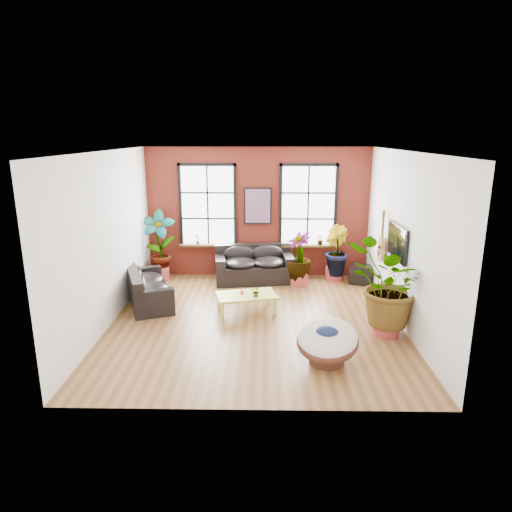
{
  "coord_description": "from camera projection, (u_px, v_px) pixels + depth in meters",
  "views": [
    {
      "loc": [
        0.18,
        -8.98,
        3.82
      ],
      "look_at": [
        0.0,
        0.6,
        1.25
      ],
      "focal_mm": 32.0,
      "sensor_mm": 36.0,
      "label": 1
    }
  ],
  "objects": [
    {
      "name": "table_plant",
      "position": [
        256.0,
        291.0,
        9.84
      ],
      "size": [
        0.25,
        0.23,
        0.23
      ],
      "primitive_type": "imported",
      "rotation": [
        0.0,
        0.0,
        -0.26
      ],
      "color": "#1A4713",
      "rests_on": "coffee_table"
    },
    {
      "name": "papasan_chair",
      "position": [
        327.0,
        341.0,
        7.77
      ],
      "size": [
        1.33,
        1.34,
        0.79
      ],
      "rotation": [
        0.0,
        0.0,
        -0.32
      ],
      "color": "#552B1E",
      "rests_on": "ground"
    },
    {
      "name": "floor_plant_mid",
      "position": [
        298.0,
        256.0,
        11.8
      ],
      "size": [
        0.97,
        0.97,
        1.26
      ],
      "primitive_type": "imported",
      "rotation": [
        0.0,
        0.0,
        5.26
      ],
      "color": "#1A4713",
      "rests_on": "ground"
    },
    {
      "name": "tv_wall_unit",
      "position": [
        392.0,
        244.0,
        9.79
      ],
      "size": [
        0.13,
        1.86,
        1.2
      ],
      "color": "black",
      "rests_on": "room"
    },
    {
      "name": "sofa_left",
      "position": [
        146.0,
        288.0,
        10.57
      ],
      "size": [
        1.53,
        2.21,
        0.81
      ],
      "rotation": [
        0.0,
        0.0,
        1.94
      ],
      "color": "black",
      "rests_on": "ground"
    },
    {
      "name": "pot_back_right",
      "position": [
        334.0,
        273.0,
        12.32
      ],
      "size": [
        0.55,
        0.55,
        0.35
      ],
      "rotation": [
        0.0,
        0.0,
        0.14
      ],
      "color": "#B23C3A",
      "rests_on": "ground"
    },
    {
      "name": "coffee_table",
      "position": [
        246.0,
        296.0,
        10.02
      ],
      "size": [
        1.42,
        1.01,
        0.5
      ],
      "rotation": [
        0.0,
        0.0,
        0.23
      ],
      "color": "#C9DF50",
      "rests_on": "ground"
    },
    {
      "name": "floor_plant_back_left",
      "position": [
        159.0,
        243.0,
        12.13
      ],
      "size": [
        0.97,
        0.7,
        1.74
      ],
      "primitive_type": "imported",
      "rotation": [
        0.0,
        0.0,
        0.09
      ],
      "color": "#1A4713",
      "rests_on": "ground"
    },
    {
      "name": "pot_back_left",
      "position": [
        160.0,
        273.0,
        12.31
      ],
      "size": [
        0.63,
        0.63,
        0.36
      ],
      "rotation": [
        0.0,
        0.0,
        0.37
      ],
      "color": "#B23C3A",
      "rests_on": "ground"
    },
    {
      "name": "sill_plant_right",
      "position": [
        320.0,
        240.0,
        12.39
      ],
      "size": [
        0.19,
        0.19,
        0.27
      ],
      "primitive_type": "imported",
      "rotation": [
        0.0,
        0.0,
        3.49
      ],
      "color": "#1A4713",
      "rests_on": "room"
    },
    {
      "name": "room",
      "position": [
        256.0,
        238.0,
        9.36
      ],
      "size": [
        6.04,
        6.54,
        3.54
      ],
      "color": "brown",
      "rests_on": "ground"
    },
    {
      "name": "pot_mid",
      "position": [
        299.0,
        277.0,
        11.95
      ],
      "size": [
        0.52,
        0.52,
        0.37
      ],
      "rotation": [
        0.0,
        0.0,
        0.02
      ],
      "color": "#B23C3A",
      "rests_on": "ground"
    },
    {
      "name": "sofa_back",
      "position": [
        254.0,
        265.0,
        12.19
      ],
      "size": [
        2.17,
        1.27,
        0.94
      ],
      "rotation": [
        0.0,
        0.0,
        0.14
      ],
      "color": "black",
      "rests_on": "ground"
    },
    {
      "name": "pot_right_wall",
      "position": [
        386.0,
        325.0,
        8.95
      ],
      "size": [
        0.57,
        0.57,
        0.38
      ],
      "rotation": [
        0.0,
        0.0,
        0.12
      ],
      "color": "#B23C3A",
      "rests_on": "ground"
    },
    {
      "name": "media_box",
      "position": [
        362.0,
        274.0,
        11.99
      ],
      "size": [
        0.72,
        0.67,
        0.49
      ],
      "rotation": [
        0.0,
        0.0,
        -0.37
      ],
      "color": "black",
      "rests_on": "ground"
    },
    {
      "name": "floor_plant_back_right",
      "position": [
        335.0,
        250.0,
        12.14
      ],
      "size": [
        0.8,
        0.89,
        1.34
      ],
      "primitive_type": "imported",
      "rotation": [
        0.0,
        0.0,
        1.9
      ],
      "color": "#1A4713",
      "rests_on": "ground"
    },
    {
      "name": "floor_plant_right_wall",
      "position": [
        389.0,
        286.0,
        8.72
      ],
      "size": [
        2.01,
        1.97,
        1.7
      ],
      "primitive_type": "imported",
      "rotation": [
        0.0,
        0.0,
        3.78
      ],
      "color": "#1A4713",
      "rests_on": "ground"
    },
    {
      "name": "poster",
      "position": [
        258.0,
        206.0,
        12.23
      ],
      "size": [
        0.74,
        0.06,
        0.98
      ],
      "color": "black",
      "rests_on": "room"
    },
    {
      "name": "sill_plant_left",
      "position": [
        197.0,
        239.0,
        12.45
      ],
      "size": [
        0.17,
        0.17,
        0.27
      ],
      "primitive_type": "imported",
      "rotation": [
        0.0,
        0.0,
        0.79
      ],
      "color": "#1A4713",
      "rests_on": "room"
    }
  ]
}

